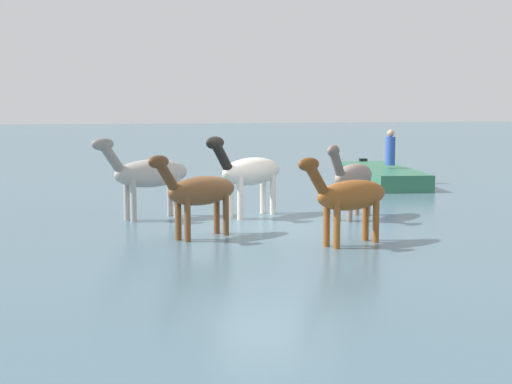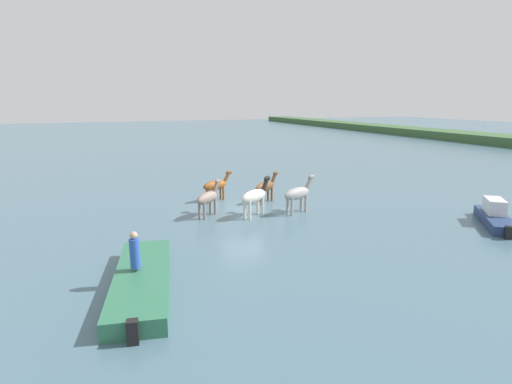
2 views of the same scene
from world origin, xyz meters
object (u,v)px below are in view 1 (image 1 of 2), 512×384
object	(u,v)px
horse_dark_mare	(199,191)
boat_tender_starboard	(383,178)
horse_chestnut_trailing	(349,196)
horse_rear_stallion	(148,174)
horse_mid_herd	(249,172)
person_watcher_seated	(390,149)
horse_gray_outer	(352,177)

from	to	relation	value
horse_dark_mare	boat_tender_starboard	xyz separation A→B (m)	(8.72, -7.97, -0.74)
horse_chestnut_trailing	boat_tender_starboard	world-z (taller)	horse_chestnut_trailing
horse_rear_stallion	horse_mid_herd	size ratio (longest dim) A/B	1.05
horse_mid_herd	horse_rear_stallion	bearing A→B (deg)	-39.68
person_watcher_seated	horse_mid_herd	bearing A→B (deg)	132.93
horse_chestnut_trailing	horse_gray_outer	size ratio (longest dim) A/B	1.14
horse_rear_stallion	person_watcher_seated	xyz separation A→B (m)	(5.74, -8.76, 0.13)
horse_dark_mare	horse_mid_herd	bearing A→B (deg)	-154.47
horse_gray_outer	boat_tender_starboard	xyz separation A→B (m)	(7.14, -4.10, -0.78)
horse_rear_stallion	person_watcher_seated	distance (m)	10.48
horse_rear_stallion	horse_chestnut_trailing	distance (m)	5.27
horse_rear_stallion	person_watcher_seated	world-z (taller)	horse_rear_stallion
horse_rear_stallion	horse_gray_outer	bearing A→B (deg)	142.33
horse_gray_outer	horse_mid_herd	bearing A→B (deg)	-66.05
horse_rear_stallion	horse_chestnut_trailing	size ratio (longest dim) A/B	1.12
horse_chestnut_trailing	horse_dark_mare	world-z (taller)	same
horse_chestnut_trailing	boat_tender_starboard	xyz separation A→B (m)	(10.16, -5.42, -0.74)
horse_chestnut_trailing	person_watcher_seated	bearing A→B (deg)	-140.99
horse_gray_outer	person_watcher_seated	xyz separation A→B (m)	(6.90, -4.24, 0.21)
horse_chestnut_trailing	boat_tender_starboard	distance (m)	11.54
horse_mid_herd	boat_tender_starboard	size ratio (longest dim) A/B	0.37
horse_gray_outer	boat_tender_starboard	bearing A→B (deg)	-163.44
horse_rear_stallion	horse_dark_mare	bearing A→B (deg)	80.26
horse_rear_stallion	horse_gray_outer	size ratio (longest dim) A/B	1.27
boat_tender_starboard	person_watcher_seated	bearing A→B (deg)	40.10
horse_dark_mare	boat_tender_starboard	distance (m)	11.83
horse_chestnut_trailing	horse_dark_mare	distance (m)	2.93
person_watcher_seated	boat_tender_starboard	bearing A→B (deg)	29.55
horse_chestnut_trailing	boat_tender_starboard	size ratio (longest dim) A/B	0.34
horse_dark_mare	boat_tender_starboard	size ratio (longest dim) A/B	0.33
horse_dark_mare	person_watcher_seated	size ratio (longest dim) A/B	1.70
horse_mid_herd	boat_tender_starboard	bearing A→B (deg)	-168.84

